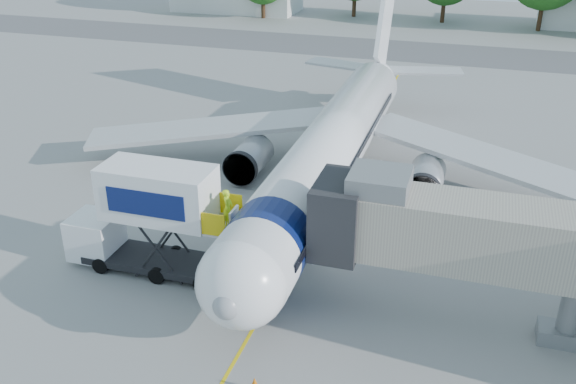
% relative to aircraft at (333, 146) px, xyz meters
% --- Properties ---
extents(ground, '(160.00, 160.00, 0.00)m').
position_rel_aircraft_xyz_m(ground, '(0.00, -4.12, -2.95)').
color(ground, '#959593').
rests_on(ground, ground).
extents(guidance_line, '(0.15, 70.00, 0.01)m').
position_rel_aircraft_xyz_m(guidance_line, '(0.00, -4.12, -2.94)').
color(guidance_line, yellow).
rests_on(guidance_line, ground).
extents(taxiway_strip, '(120.00, 10.00, 0.01)m').
position_rel_aircraft_xyz_m(taxiway_strip, '(0.00, 37.88, -2.94)').
color(taxiway_strip, '#59595B').
rests_on(taxiway_strip, ground).
extents(aircraft, '(34.17, 37.73, 11.35)m').
position_rel_aircraft_xyz_m(aircraft, '(0.00, 0.00, 0.00)').
color(aircraft, white).
rests_on(aircraft, ground).
extents(jet_bridge, '(13.90, 3.20, 6.60)m').
position_rel_aircraft_xyz_m(jet_bridge, '(7.99, -11.12, 1.39)').
color(jet_bridge, '#A7A18F').
rests_on(jet_bridge, ground).
extents(catering_hiloader, '(8.50, 2.44, 5.50)m').
position_rel_aircraft_xyz_m(catering_hiloader, '(-6.27, -11.12, -0.19)').
color(catering_hiloader, black).
rests_on(catering_hiloader, ground).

